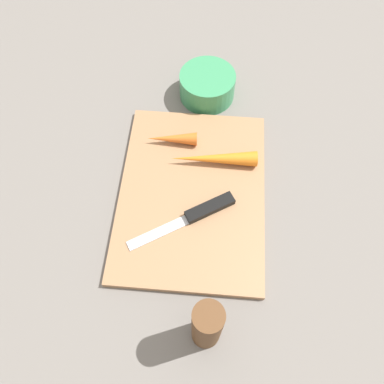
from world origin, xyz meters
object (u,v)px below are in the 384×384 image
Objects in this scene: carrot_short at (172,139)px; small_bowl at (207,86)px; pepper_grinder at (207,326)px; knife at (203,211)px; cutting_board at (192,194)px; carrot_long at (214,159)px.

carrot_short is 0.15m from small_bowl.
small_bowl reaches higher than carrot_short.
pepper_grinder reaches higher than carrot_short.
knife is at bearing -174.86° from pepper_grinder.
cutting_board is at bearing 109.99° from carrot_short.
knife is 1.59× the size of small_bowl.
carrot_long is at bearing 150.07° from carrot_short.
carrot_long is 1.18× the size of pepper_grinder.
carrot_long is (-0.07, 0.04, 0.02)m from cutting_board.
cutting_board is 2.68× the size of pepper_grinder.
knife is 0.28m from small_bowl.
pepper_grinder reaches higher than small_bowl.
small_bowl is (-0.28, -0.01, 0.01)m from knife.
carrot_long is 1.39× the size of small_bowl.
knife is at bearing 2.29° from small_bowl.
pepper_grinder is (0.48, 0.03, 0.04)m from small_bowl.
carrot_short is 0.82× the size of small_bowl.
pepper_grinder is (0.24, 0.04, 0.06)m from cutting_board.
carrot_long is 0.31m from pepper_grinder.
knife is (0.04, 0.02, 0.01)m from cutting_board.
small_bowl is at bearing -119.33° from knife.
carrot_short is at bearing -30.39° from carrot_long.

